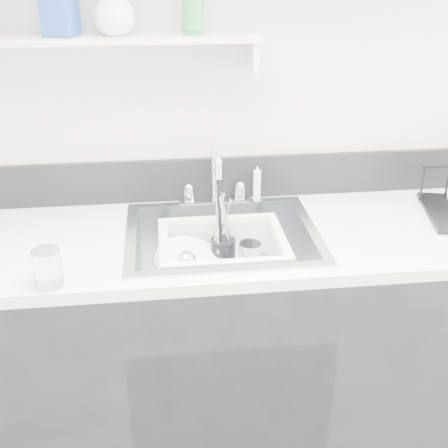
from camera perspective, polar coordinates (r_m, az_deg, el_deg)
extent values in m
cube|color=silver|center=(2.02, -1.19, 12.58)|extent=(3.50, 0.02, 2.60)
cube|color=black|center=(2.14, -0.16, -12.46)|extent=(3.20, 0.62, 0.88)
cube|color=white|center=(1.89, -0.18, -1.51)|extent=(3.20, 0.62, 0.04)
cube|color=black|center=(2.11, -1.11, 4.64)|extent=(3.20, 0.02, 0.16)
cube|color=silver|center=(2.10, -0.98, 2.39)|extent=(0.26, 0.06, 0.02)
cylinder|color=silver|center=(2.09, -3.58, 2.94)|extent=(0.04, 0.04, 0.05)
cylinder|color=silver|center=(2.10, 1.60, 3.19)|extent=(0.04, 0.04, 0.05)
cylinder|color=silver|center=(2.06, -1.00, 4.98)|extent=(0.02, 0.02, 0.20)
cylinder|color=silver|center=(1.96, -0.80, 7.05)|extent=(0.02, 0.15, 0.02)
cylinder|color=white|center=(2.10, 3.37, 4.14)|extent=(0.03, 0.03, 0.14)
cube|color=silver|center=(1.91, -12.07, 17.94)|extent=(1.00, 0.16, 0.02)
cube|color=silver|center=(1.94, 2.97, 16.77)|extent=(0.02, 0.14, 0.10)
cylinder|color=white|center=(1.93, -3.35, -5.16)|extent=(0.25, 0.25, 0.02)
cylinder|color=white|center=(1.92, -3.22, -4.69)|extent=(0.24, 0.24, 0.02)
cylinder|color=white|center=(1.90, -3.69, -3.86)|extent=(0.28, 0.27, 0.10)
cylinder|color=black|center=(1.96, -0.08, -2.97)|extent=(0.09, 0.09, 0.11)
cylinder|color=silver|center=(1.93, -0.48, -0.33)|extent=(0.01, 0.05, 0.21)
cylinder|color=silver|center=(1.92, 0.36, -0.82)|extent=(0.02, 0.04, 0.19)
cylinder|color=black|center=(1.91, -0.40, 0.18)|extent=(0.01, 0.06, 0.23)
cylinder|color=white|center=(1.94, 2.63, -3.38)|extent=(0.08, 0.08, 0.11)
cylinder|color=white|center=(1.65, -17.46, -4.31)|extent=(0.10, 0.10, 0.11)
imported|color=white|center=(1.90, 2.56, -5.41)|extent=(0.11, 0.11, 0.03)
imported|color=#2147AA|center=(1.90, -16.47, 20.90)|extent=(0.12, 0.12, 0.21)
imported|color=white|center=(1.89, -11.15, 20.78)|extent=(0.16, 0.16, 0.16)
imported|color=#2C8A42|center=(1.87, -3.19, 21.69)|extent=(0.10, 0.10, 0.20)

